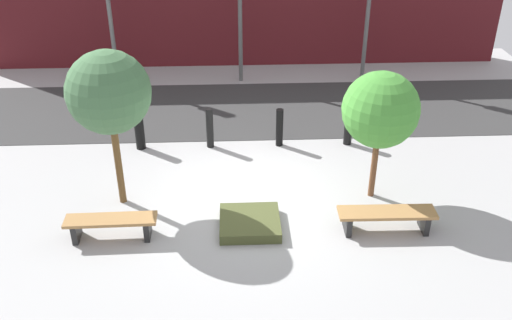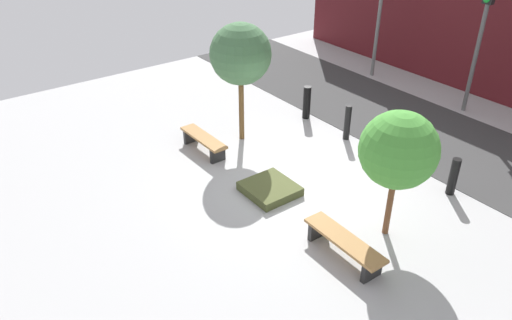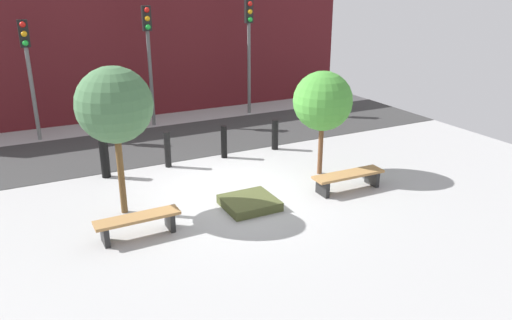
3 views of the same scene
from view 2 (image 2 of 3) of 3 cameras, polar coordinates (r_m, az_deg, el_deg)
ground_plane at (r=11.68m, az=5.07°, el=-2.23°), size 18.00×18.00×0.00m
road_strip at (r=14.60m, az=18.11°, el=3.40°), size 18.00×3.58×0.01m
building_facade at (r=16.84m, az=27.03°, el=13.18°), size 16.20×0.50×4.36m
bench_left at (r=12.70m, az=-6.01°, el=2.20°), size 1.63×0.43×0.42m
bench_right at (r=9.46m, az=10.03°, el=-9.37°), size 1.78×0.47×0.42m
planter_bed at (r=11.13m, az=1.59°, el=-3.31°), size 1.11×1.06×0.20m
tree_behind_left_bench at (r=12.48m, az=-1.78°, el=11.96°), size 1.54×1.54×3.11m
tree_behind_right_bench at (r=9.35m, az=15.99°, el=1.08°), size 1.46×1.46×2.62m
bollard_far_left at (r=14.40m, az=5.82°, el=6.56°), size 0.22×0.22×0.96m
bollard_left at (r=13.38m, az=10.41°, el=4.24°), size 0.17×0.17×0.96m
bollard_center at (r=12.48m, az=15.66°, el=1.42°), size 0.17×0.17×0.91m
bollard_right at (r=11.74m, az=21.63°, el=-1.77°), size 0.19×0.19×0.88m
traffic_light_west at (r=17.42m, az=14.04°, el=17.06°), size 0.28×0.27×3.59m
traffic_light_mid_west at (r=15.38m, az=24.57°, el=14.31°), size 0.28×0.27×3.90m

